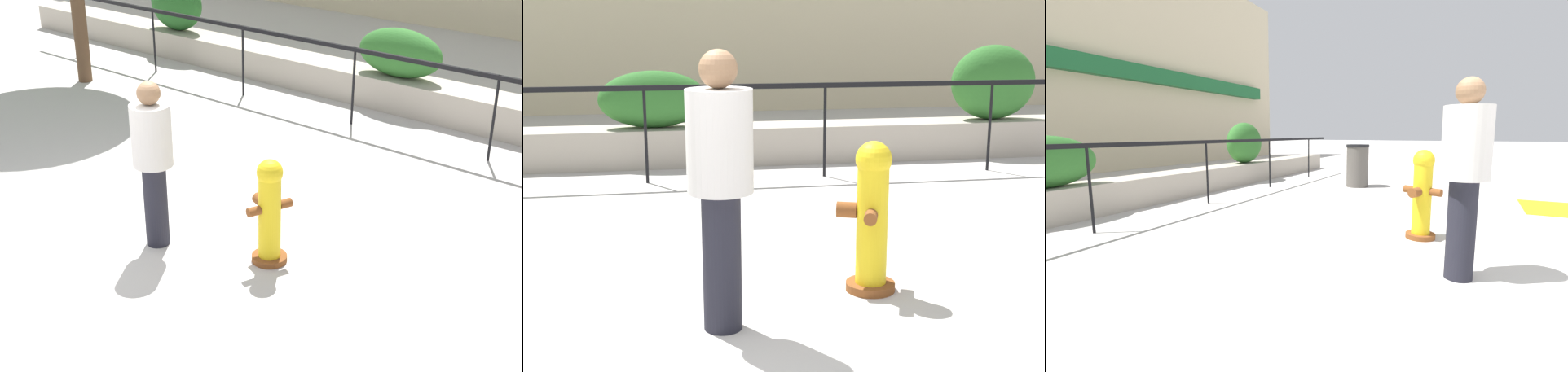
{
  "view_description": "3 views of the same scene",
  "coord_description": "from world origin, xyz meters",
  "views": [
    {
      "loc": [
        5.56,
        -3.68,
        3.7
      ],
      "look_at": [
        0.99,
        1.67,
        0.42
      ],
      "focal_mm": 50.0,
      "sensor_mm": 36.0,
      "label": 1
    },
    {
      "loc": [
        0.14,
        -3.63,
        1.9
      ],
      "look_at": [
        1.25,
        2.67,
        0.42
      ],
      "focal_mm": 50.0,
      "sensor_mm": 36.0,
      "label": 2
    },
    {
      "loc": [
        -2.72,
        0.55,
        1.27
      ],
      "look_at": [
        1.6,
        2.63,
        0.54
      ],
      "focal_mm": 24.0,
      "sensor_mm": 36.0,
      "label": 3
    }
  ],
  "objects": [
    {
      "name": "tactile_warning_pad",
      "position": [
        4.3,
        -0.92,
        0.01
      ],
      "size": [
        1.35,
        1.35,
        0.01
      ],
      "primitive_type": "cube",
      "color": "gold",
      "rests_on": "ground"
    },
    {
      "name": "trash_bin",
      "position": [
        5.29,
        3.06,
        0.51
      ],
      "size": [
        0.55,
        0.55,
        1.01
      ],
      "color": "#56514C",
      "rests_on": "ground"
    },
    {
      "name": "pedestrian",
      "position": [
        0.5,
        0.62,
        0.99
      ],
      "size": [
        0.56,
        0.56,
        1.73
      ],
      "color": "black",
      "rests_on": "ground"
    },
    {
      "name": "hedge_bush_2",
      "position": [
        4.83,
        6.0,
        1.02
      ],
      "size": [
        1.23,
        0.67,
        1.05
      ],
      "primitive_type": "ellipsoid",
      "color": "#2D6B28",
      "rests_on": "planter_wall_low"
    },
    {
      "name": "fire_hydrant",
      "position": [
        1.59,
        1.09,
        0.55
      ],
      "size": [
        0.48,
        0.47,
        1.08
      ],
      "color": "brown",
      "rests_on": "ground"
    },
    {
      "name": "fence_railing_segment",
      "position": [
        -0.0,
        4.9,
        1.02
      ],
      "size": [
        15.0,
        0.05,
        1.15
      ],
      "color": "black",
      "rests_on": "ground"
    },
    {
      "name": "ground_plane",
      "position": [
        0.0,
        0.0,
        0.0
      ],
      "size": [
        120.0,
        120.0,
        0.0
      ],
      "primitive_type": "plane",
      "color": "#BCB7B2"
    }
  ]
}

